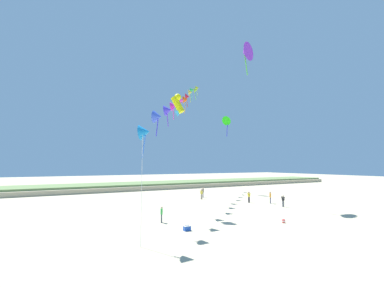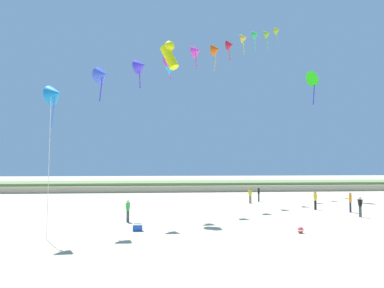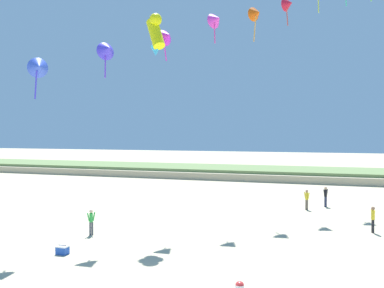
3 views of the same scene
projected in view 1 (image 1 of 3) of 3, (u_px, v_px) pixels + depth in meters
ground_plane at (265, 231)px, 21.34m from camera, size 240.00×240.00×0.00m
dune_ridge at (130, 186)px, 58.16m from camera, size 120.00×12.00×1.30m
person_near_left at (270, 197)px, 36.40m from camera, size 0.45×0.48×1.67m
person_near_right at (283, 200)px, 33.39m from camera, size 0.21×0.54×1.54m
person_mid_center at (202, 193)px, 40.80m from camera, size 0.48×0.42×1.59m
person_far_left at (203, 192)px, 43.09m from camera, size 0.39×0.53×1.66m
person_far_right at (162, 213)px, 24.42m from camera, size 0.35×0.49×1.53m
person_far_center at (249, 196)px, 37.16m from camera, size 0.22×0.56×1.61m
kite_banner_string at (184, 98)px, 38.88m from camera, size 25.06×35.08×24.07m
large_kite_low_lead at (178, 104)px, 29.20m from camera, size 1.72×1.55×2.65m
large_kite_mid_trail at (246, 52)px, 36.83m from camera, size 2.88×1.79×4.76m
large_kite_high_solo at (227, 121)px, 51.27m from camera, size 1.96×2.26×4.23m
beach_cooler at (187, 228)px, 21.40m from camera, size 0.58×0.41×0.46m
beach_ball at (283, 221)px, 24.29m from camera, size 0.36×0.36×0.36m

